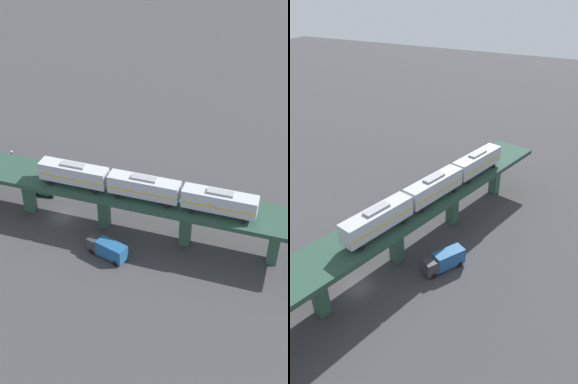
% 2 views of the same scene
% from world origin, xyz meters
% --- Properties ---
extents(ground_plane, '(400.00, 400.00, 0.00)m').
position_xyz_m(ground_plane, '(0.00, 0.00, 0.00)').
color(ground_plane, '#38383A').
extents(elevated_viaduct, '(30.16, 91.34, 8.87)m').
position_xyz_m(elevated_viaduct, '(-0.05, -0.20, 7.57)').
color(elevated_viaduct, '#244135').
rests_on(elevated_viaduct, ground).
extents(subway_train, '(11.61, 36.79, 4.45)m').
position_xyz_m(subway_train, '(-5.30, -15.65, 11.41)').
color(subway_train, '#ADB2BA').
rests_on(subway_train, elevated_viaduct).
extents(street_car_green, '(2.64, 4.67, 1.89)m').
position_xyz_m(street_car_green, '(6.69, 4.71, 0.94)').
color(street_car_green, '#1E6638').
rests_on(street_car_green, ground).
extents(delivery_truck, '(5.58, 7.35, 3.20)m').
position_xyz_m(delivery_truck, '(-10.10, -9.87, 1.76)').
color(delivery_truck, '#333338').
rests_on(delivery_truck, ground).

